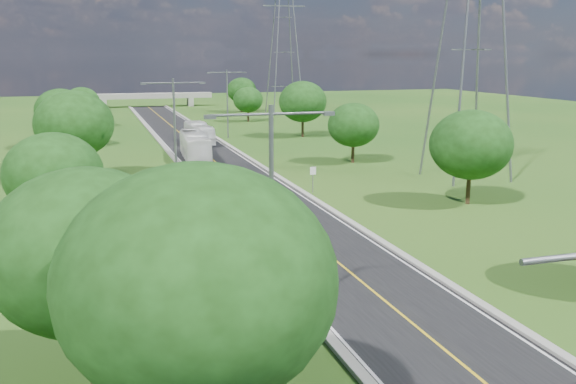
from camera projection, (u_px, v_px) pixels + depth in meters
name	position (u px, v px, depth m)	size (l,w,h in m)	color
ground	(210.00, 158.00, 76.56)	(260.00, 260.00, 0.00)	#1D4A14
road	(202.00, 151.00, 82.16)	(8.00, 150.00, 0.06)	black
curb_left	(168.00, 152.00, 80.90)	(0.50, 150.00, 0.22)	gray
curb_right	(234.00, 149.00, 83.37)	(0.50, 150.00, 0.22)	gray
speed_limit_sign	(313.00, 175.00, 57.19)	(0.55, 0.09, 2.40)	slate
overpass	(148.00, 97.00, 150.73)	(30.00, 3.00, 3.20)	gray
streetlight_near_left	(271.00, 196.00, 28.76)	(5.90, 0.25, 10.00)	slate
streetlight_mid_left	(175.00, 123.00, 59.57)	(5.90, 0.25, 10.00)	slate
streetlight_far_right	(227.00, 98.00, 93.86)	(5.90, 0.25, 10.00)	slate
power_tower_near	(472.00, 35.00, 61.34)	(9.00, 6.40, 28.00)	slate
power_tower_far	(284.00, 45.00, 132.51)	(9.00, 6.40, 28.00)	slate
tree_la	(87.00, 252.00, 22.85)	(7.14, 7.14, 8.30)	black
tree_lb	(53.00, 174.00, 41.06)	(6.30, 6.30, 7.33)	black
tree_lc	(74.00, 124.00, 61.70)	(7.56, 7.56, 8.79)	black
tree_ld	(61.00, 111.00, 83.65)	(6.72, 6.72, 7.82)	black
tree_le	(82.00, 102.00, 106.91)	(5.88, 5.88, 6.84)	black
tree_lf	(197.00, 282.00, 17.99)	(7.98, 7.98, 9.28)	black
tree_rb	(471.00, 145.00, 52.16)	(6.72, 6.72, 7.82)	black
tree_rc	(353.00, 125.00, 72.54)	(5.88, 5.88, 6.84)	black
tree_rd	(303.00, 102.00, 95.33)	(7.14, 7.14, 8.30)	black
tree_re	(248.00, 100.00, 117.27)	(5.46, 5.46, 6.35)	black
tree_rf	(242.00, 90.00, 136.82)	(6.30, 6.30, 7.33)	black
bus_outbound	(199.00, 133.00, 88.27)	(2.44, 10.43, 2.91)	white
bus_inbound	(195.00, 146.00, 75.25)	(2.68, 11.47, 3.19)	white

